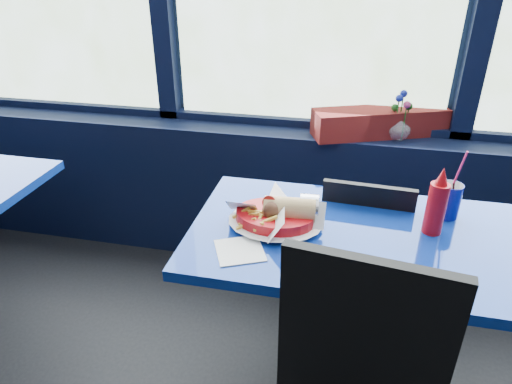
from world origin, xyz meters
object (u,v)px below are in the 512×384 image
(chair_near_back, at_px, (359,246))
(planter_box, at_px, (380,122))
(flower_vase, at_px, (399,125))
(soda_cup, at_px, (449,200))
(near_table, at_px, (353,275))
(food_basket, at_px, (277,216))
(ketchup_bottle, at_px, (437,205))

(chair_near_back, distance_m, planter_box, 0.69)
(flower_vase, height_order, soda_cup, flower_vase)
(near_table, distance_m, soda_cup, 0.46)
(near_table, relative_size, food_basket, 3.20)
(chair_near_back, bearing_deg, near_table, 88.76)
(flower_vase, relative_size, ketchup_bottle, 0.97)
(near_table, xyz_separation_m, food_basket, (-0.29, -0.00, 0.22))
(planter_box, bearing_deg, food_basket, -134.51)
(chair_near_back, bearing_deg, soda_cup, 160.22)
(planter_box, bearing_deg, flower_vase, -43.96)
(food_basket, relative_size, soda_cup, 1.33)
(near_table, distance_m, food_basket, 0.37)
(planter_box, xyz_separation_m, flower_vase, (0.09, -0.04, 0.01))
(ketchup_bottle, distance_m, soda_cup, 0.15)
(near_table, height_order, food_basket, food_basket)
(chair_near_back, bearing_deg, food_basket, 49.31)
(food_basket, bearing_deg, ketchup_bottle, 28.45)
(planter_box, bearing_deg, soda_cup, -92.67)
(near_table, bearing_deg, food_basket, -179.40)
(near_table, distance_m, flower_vase, 0.93)
(chair_near_back, height_order, ketchup_bottle, ketchup_bottle)
(planter_box, xyz_separation_m, food_basket, (-0.37, -0.90, -0.08))
(chair_near_back, height_order, planter_box, planter_box)
(planter_box, relative_size, soda_cup, 2.43)
(planter_box, xyz_separation_m, soda_cup, (0.25, -0.70, -0.05))
(near_table, relative_size, flower_vase, 4.89)
(flower_vase, relative_size, soda_cup, 0.87)
(planter_box, height_order, ketchup_bottle, ketchup_bottle)
(ketchup_bottle, bearing_deg, food_basket, -172.34)
(flower_vase, xyz_separation_m, ketchup_bottle, (0.08, -0.79, -0.01))
(planter_box, xyz_separation_m, ketchup_bottle, (0.18, -0.83, -0.01))
(ketchup_bottle, xyz_separation_m, soda_cup, (0.07, 0.13, -0.04))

